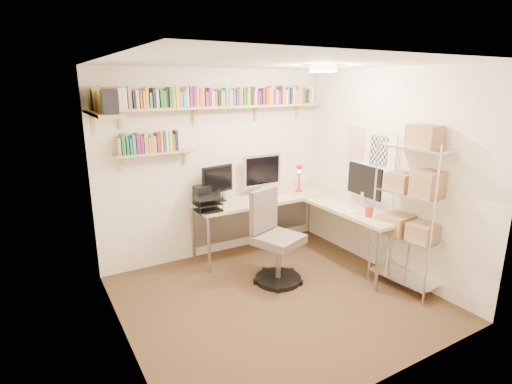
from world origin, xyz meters
The scene contains 6 objects.
ground centered at (0.00, 0.00, 0.00)m, with size 3.20×3.20×0.00m, color #43311D.
room_shell centered at (0.00, 0.00, 1.55)m, with size 3.24×3.04×2.52m.
wall_shelves centered at (-0.43, 1.30, 2.02)m, with size 3.12×1.09×0.80m.
corner_desk centered at (0.65, 0.95, 0.77)m, with size 2.16×2.03×1.36m.
office_chair centered at (0.22, 0.38, 0.47)m, with size 0.64×0.64×1.12m.
wire_rack centered at (1.42, -0.56, 1.12)m, with size 0.43×0.78×1.89m.
Camera 1 is at (-2.20, -3.32, 2.31)m, focal length 28.00 mm.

